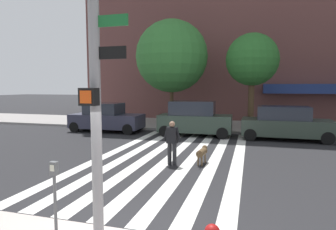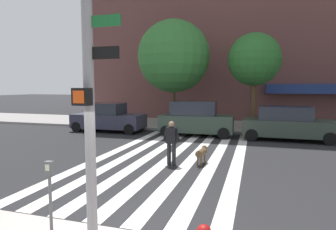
{
  "view_description": "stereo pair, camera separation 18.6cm",
  "coord_description": "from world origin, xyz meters",
  "px_view_note": "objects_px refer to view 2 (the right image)",
  "views": [
    {
      "loc": [
        2.33,
        -4.97,
        2.91
      ],
      "look_at": [
        -0.95,
        6.51,
        1.74
      ],
      "focal_mm": 31.07,
      "sensor_mm": 36.0,
      "label": 1
    },
    {
      "loc": [
        2.51,
        -4.92,
        2.91
      ],
      "look_at": [
        -0.95,
        6.51,
        1.74
      ],
      "focal_mm": 31.07,
      "sensor_mm": 36.0,
      "label": 2
    }
  ],
  "objects_px": {
    "street_tree_nearest": "(174,56)",
    "street_tree_middle": "(254,60)",
    "pedestrian_dog_walker": "(171,140)",
    "parked_car_third_in_line": "(287,124)",
    "parking_meter_curbside": "(50,186)",
    "dog_on_leash": "(202,152)",
    "traffic_light_pole": "(86,49)",
    "parked_car_behind_first": "(196,119)",
    "parked_car_near_curb": "(108,118)"
  },
  "relations": [
    {
      "from": "parked_car_behind_first",
      "to": "parked_car_near_curb",
      "type": "bearing_deg",
      "value": 179.99
    },
    {
      "from": "traffic_light_pole",
      "to": "street_tree_nearest",
      "type": "height_order",
      "value": "street_tree_nearest"
    },
    {
      "from": "parked_car_behind_first",
      "to": "street_tree_middle",
      "type": "bearing_deg",
      "value": 42.43
    },
    {
      "from": "parked_car_near_curb",
      "to": "parked_car_third_in_line",
      "type": "height_order",
      "value": "parked_car_near_curb"
    },
    {
      "from": "traffic_light_pole",
      "to": "dog_on_leash",
      "type": "relative_size",
      "value": 5.39
    },
    {
      "from": "parked_car_near_curb",
      "to": "street_tree_nearest",
      "type": "relative_size",
      "value": 0.62
    },
    {
      "from": "parked_car_behind_first",
      "to": "street_tree_middle",
      "type": "height_order",
      "value": "street_tree_middle"
    },
    {
      "from": "traffic_light_pole",
      "to": "parked_car_behind_first",
      "type": "bearing_deg",
      "value": 93.36
    },
    {
      "from": "street_tree_nearest",
      "to": "street_tree_middle",
      "type": "bearing_deg",
      "value": -3.77
    },
    {
      "from": "traffic_light_pole",
      "to": "parking_meter_curbside",
      "type": "distance_m",
      "value": 2.72
    },
    {
      "from": "parking_meter_curbside",
      "to": "parked_car_third_in_line",
      "type": "relative_size",
      "value": 0.29
    },
    {
      "from": "street_tree_nearest",
      "to": "parked_car_third_in_line",
      "type": "bearing_deg",
      "value": -24.18
    },
    {
      "from": "pedestrian_dog_walker",
      "to": "parked_car_behind_first",
      "type": "bearing_deg",
      "value": 93.75
    },
    {
      "from": "parking_meter_curbside",
      "to": "street_tree_nearest",
      "type": "bearing_deg",
      "value": 97.21
    },
    {
      "from": "parked_car_third_in_line",
      "to": "street_tree_middle",
      "type": "distance_m",
      "value": 5.09
    },
    {
      "from": "pedestrian_dog_walker",
      "to": "parking_meter_curbside",
      "type": "bearing_deg",
      "value": -97.53
    },
    {
      "from": "parking_meter_curbside",
      "to": "pedestrian_dog_walker",
      "type": "xyz_separation_m",
      "value": [
        0.75,
        5.71,
        -0.1
      ]
    },
    {
      "from": "parked_car_near_curb",
      "to": "street_tree_middle",
      "type": "height_order",
      "value": "street_tree_middle"
    },
    {
      "from": "street_tree_middle",
      "to": "dog_on_leash",
      "type": "distance_m",
      "value": 10.21
    },
    {
      "from": "traffic_light_pole",
      "to": "parking_meter_curbside",
      "type": "bearing_deg",
      "value": 164.35
    },
    {
      "from": "parked_car_behind_first",
      "to": "pedestrian_dog_walker",
      "type": "height_order",
      "value": "parked_car_behind_first"
    },
    {
      "from": "street_tree_middle",
      "to": "pedestrian_dog_walker",
      "type": "height_order",
      "value": "street_tree_middle"
    },
    {
      "from": "parked_car_behind_first",
      "to": "street_tree_nearest",
      "type": "relative_size",
      "value": 0.58
    },
    {
      "from": "parked_car_behind_first",
      "to": "street_tree_nearest",
      "type": "height_order",
      "value": "street_tree_nearest"
    },
    {
      "from": "parked_car_near_curb",
      "to": "pedestrian_dog_walker",
      "type": "distance_m",
      "value": 9.14
    },
    {
      "from": "street_tree_nearest",
      "to": "parked_car_near_curb",
      "type": "bearing_deg",
      "value": -136.69
    },
    {
      "from": "parked_car_third_in_line",
      "to": "parking_meter_curbside",
      "type": "bearing_deg",
      "value": -113.43
    },
    {
      "from": "pedestrian_dog_walker",
      "to": "parked_car_third_in_line",
      "type": "bearing_deg",
      "value": 55.37
    },
    {
      "from": "traffic_light_pole",
      "to": "parked_car_behind_first",
      "type": "distance_m",
      "value": 12.95
    },
    {
      "from": "street_tree_middle",
      "to": "dog_on_leash",
      "type": "relative_size",
      "value": 5.77
    },
    {
      "from": "street_tree_nearest",
      "to": "traffic_light_pole",
      "type": "bearing_deg",
      "value": -79.22
    },
    {
      "from": "parked_car_behind_first",
      "to": "traffic_light_pole",
      "type": "bearing_deg",
      "value": -86.64
    },
    {
      "from": "street_tree_nearest",
      "to": "pedestrian_dog_walker",
      "type": "height_order",
      "value": "street_tree_nearest"
    },
    {
      "from": "parking_meter_curbside",
      "to": "street_tree_nearest",
      "type": "xyz_separation_m",
      "value": [
        -1.98,
        15.69,
        4.02
      ]
    },
    {
      "from": "traffic_light_pole",
      "to": "parking_meter_curbside",
      "type": "height_order",
      "value": "traffic_light_pole"
    },
    {
      "from": "parking_meter_curbside",
      "to": "dog_on_leash",
      "type": "relative_size",
      "value": 1.26
    },
    {
      "from": "pedestrian_dog_walker",
      "to": "dog_on_leash",
      "type": "bearing_deg",
      "value": 23.54
    },
    {
      "from": "parking_meter_curbside",
      "to": "street_tree_nearest",
      "type": "height_order",
      "value": "street_tree_nearest"
    },
    {
      "from": "traffic_light_pole",
      "to": "pedestrian_dog_walker",
      "type": "bearing_deg",
      "value": 92.92
    },
    {
      "from": "street_tree_nearest",
      "to": "pedestrian_dog_walker",
      "type": "distance_m",
      "value": 11.14
    },
    {
      "from": "traffic_light_pole",
      "to": "street_tree_middle",
      "type": "xyz_separation_m",
      "value": [
        2.47,
        15.62,
        1.1
      ]
    },
    {
      "from": "parking_meter_curbside",
      "to": "street_tree_middle",
      "type": "relative_size",
      "value": 0.22
    },
    {
      "from": "parking_meter_curbside",
      "to": "parked_car_third_in_line",
      "type": "height_order",
      "value": "parked_car_third_in_line"
    },
    {
      "from": "street_tree_middle",
      "to": "pedestrian_dog_walker",
      "type": "distance_m",
      "value": 10.67
    },
    {
      "from": "pedestrian_dog_walker",
      "to": "traffic_light_pole",
      "type": "bearing_deg",
      "value": -87.08
    },
    {
      "from": "parking_meter_curbside",
      "to": "parked_car_near_curb",
      "type": "height_order",
      "value": "parked_car_near_curb"
    },
    {
      "from": "parked_car_near_curb",
      "to": "parked_car_behind_first",
      "type": "bearing_deg",
      "value": -0.01
    },
    {
      "from": "parked_car_third_in_line",
      "to": "pedestrian_dog_walker",
      "type": "relative_size",
      "value": 2.89
    },
    {
      "from": "parking_meter_curbside",
      "to": "parked_car_near_curb",
      "type": "xyz_separation_m",
      "value": [
        -5.49,
        12.38,
        -0.15
      ]
    },
    {
      "from": "parked_car_near_curb",
      "to": "dog_on_leash",
      "type": "relative_size",
      "value": 4.32
    }
  ]
}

